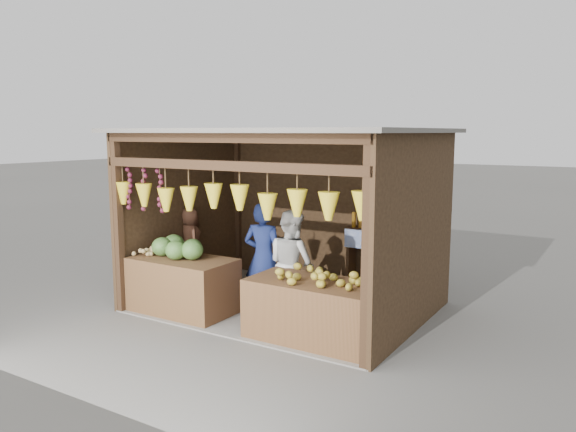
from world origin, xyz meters
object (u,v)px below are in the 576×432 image
object	(u,v)px
counter_left	(183,285)
vendor_seated	(191,239)
counter_right	(316,311)
man_standing	(263,258)
woman_standing	(292,264)

from	to	relation	value
counter_left	vendor_seated	distance (m)	1.31
vendor_seated	counter_left	bearing A→B (deg)	155.28
counter_right	man_standing	bearing A→B (deg)	153.74
woman_standing	counter_right	bearing A→B (deg)	159.88
man_standing	vendor_seated	size ratio (longest dim) A/B	1.54
counter_right	woman_standing	distance (m)	1.09
counter_left	vendor_seated	bearing A→B (deg)	125.91
woman_standing	vendor_seated	bearing A→B (deg)	13.17
counter_right	man_standing	world-z (taller)	man_standing
counter_left	counter_right	world-z (taller)	counter_left
man_standing	woman_standing	bearing A→B (deg)	-177.92
man_standing	woman_standing	world-z (taller)	man_standing
counter_left	counter_right	bearing A→B (deg)	0.34
man_standing	vendor_seated	xyz separation A→B (m)	(-1.72, 0.39, 0.04)
woman_standing	vendor_seated	distance (m)	2.17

